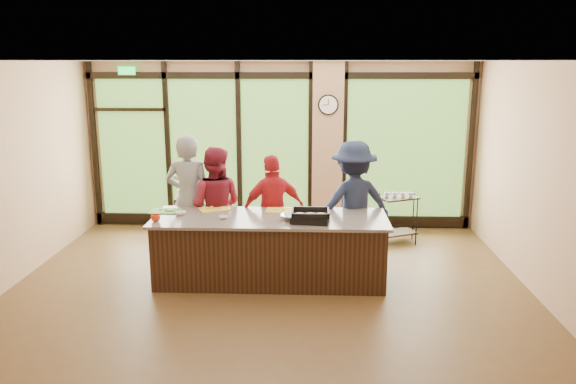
# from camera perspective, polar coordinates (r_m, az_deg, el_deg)

# --- Properties ---
(floor) EXTENTS (7.00, 7.00, 0.00)m
(floor) POSITION_cam_1_polar(r_m,az_deg,el_deg) (7.69, -1.95, -9.76)
(floor) COLOR brown
(floor) RESTS_ON ground
(ceiling) EXTENTS (7.00, 7.00, 0.00)m
(ceiling) POSITION_cam_1_polar(r_m,az_deg,el_deg) (7.09, -2.14, 13.19)
(ceiling) COLOR white
(ceiling) RESTS_ON back_wall
(back_wall) EXTENTS (7.00, 0.00, 7.00)m
(back_wall) POSITION_cam_1_polar(r_m,az_deg,el_deg) (10.19, -0.78, 4.71)
(back_wall) COLOR tan
(back_wall) RESTS_ON floor
(left_wall) EXTENTS (0.00, 6.00, 6.00)m
(left_wall) POSITION_cam_1_polar(r_m,az_deg,el_deg) (8.28, -26.99, 1.30)
(left_wall) COLOR tan
(left_wall) RESTS_ON floor
(right_wall) EXTENTS (0.00, 6.00, 6.00)m
(right_wall) POSITION_cam_1_polar(r_m,az_deg,el_deg) (7.80, 24.53, 0.91)
(right_wall) COLOR tan
(right_wall) RESTS_ON floor
(window_wall) EXTENTS (6.90, 0.12, 3.00)m
(window_wall) POSITION_cam_1_polar(r_m,az_deg,el_deg) (10.15, 0.13, 4.08)
(window_wall) COLOR tan
(window_wall) RESTS_ON floor
(island_base) EXTENTS (3.10, 1.00, 0.88)m
(island_base) POSITION_cam_1_polar(r_m,az_deg,el_deg) (7.81, -1.81, -5.94)
(island_base) COLOR black
(island_base) RESTS_ON floor
(countertop) EXTENTS (3.20, 1.10, 0.04)m
(countertop) POSITION_cam_1_polar(r_m,az_deg,el_deg) (7.68, -1.84, -2.69)
(countertop) COLOR gray
(countertop) RESTS_ON island_base
(wall_clock) EXTENTS (0.36, 0.04, 0.36)m
(wall_clock) POSITION_cam_1_polar(r_m,az_deg,el_deg) (9.97, 4.11, 8.83)
(wall_clock) COLOR black
(wall_clock) RESTS_ON window_wall
(cook_left) EXTENTS (0.77, 0.56, 1.96)m
(cook_left) POSITION_cam_1_polar(r_m,az_deg,el_deg) (8.49, -10.01, -0.76)
(cook_left) COLOR gray
(cook_left) RESTS_ON floor
(cook_midleft) EXTENTS (0.92, 0.74, 1.78)m
(cook_midleft) POSITION_cam_1_polar(r_m,az_deg,el_deg) (8.45, -7.47, -1.40)
(cook_midleft) COLOR maroon
(cook_midleft) RESTS_ON floor
(cook_midright) EXTENTS (1.06, 0.74, 1.67)m
(cook_midright) POSITION_cam_1_polar(r_m,az_deg,el_deg) (8.35, -1.52, -1.86)
(cook_midright) COLOR #B11B22
(cook_midright) RESTS_ON floor
(cook_right) EXTENTS (1.37, 1.04, 1.88)m
(cook_right) POSITION_cam_1_polar(r_m,az_deg,el_deg) (8.33, 6.64, -1.23)
(cook_right) COLOR #1A213A
(cook_right) RESTS_ON floor
(roasting_pan) EXTENTS (0.54, 0.44, 0.09)m
(roasting_pan) POSITION_cam_1_polar(r_m,az_deg,el_deg) (7.44, 2.29, -2.69)
(roasting_pan) COLOR black
(roasting_pan) RESTS_ON countertop
(mixing_bowl) EXTENTS (0.35, 0.35, 0.07)m
(mixing_bowl) POSITION_cam_1_polar(r_m,az_deg,el_deg) (7.53, 0.36, -2.54)
(mixing_bowl) COLOR silver
(mixing_bowl) RESTS_ON countertop
(cutting_board_left) EXTENTS (0.40, 0.30, 0.01)m
(cutting_board_left) POSITION_cam_1_polar(r_m,az_deg,el_deg) (8.13, -12.34, -1.91)
(cutting_board_left) COLOR green
(cutting_board_left) RESTS_ON countertop
(cutting_board_center) EXTENTS (0.50, 0.45, 0.01)m
(cutting_board_center) POSITION_cam_1_polar(r_m,az_deg,el_deg) (8.13, -7.51, -1.71)
(cutting_board_center) COLOR gold
(cutting_board_center) RESTS_ON countertop
(cutting_board_right) EXTENTS (0.40, 0.31, 0.01)m
(cutting_board_right) POSITION_cam_1_polar(r_m,az_deg,el_deg) (7.98, -0.86, -1.87)
(cutting_board_right) COLOR gold
(cutting_board_right) RESTS_ON countertop
(prep_bowl_near) EXTENTS (0.17, 0.17, 0.05)m
(prep_bowl_near) POSITION_cam_1_polar(r_m,az_deg,el_deg) (7.90, -10.86, -2.13)
(prep_bowl_near) COLOR white
(prep_bowl_near) RESTS_ON countertop
(prep_bowl_mid) EXTENTS (0.13, 0.13, 0.04)m
(prep_bowl_mid) POSITION_cam_1_polar(r_m,az_deg,el_deg) (7.63, -6.56, -2.57)
(prep_bowl_mid) COLOR white
(prep_bowl_mid) RESTS_ON countertop
(prep_bowl_far) EXTENTS (0.16, 0.16, 0.03)m
(prep_bowl_far) POSITION_cam_1_polar(r_m,az_deg,el_deg) (7.92, 2.90, -1.93)
(prep_bowl_far) COLOR white
(prep_bowl_far) RESTS_ON countertop
(red_ramekin) EXTENTS (0.13, 0.13, 0.10)m
(red_ramekin) POSITION_cam_1_polar(r_m,az_deg,el_deg) (7.64, -13.30, -2.59)
(red_ramekin) COLOR red
(red_ramekin) RESTS_ON countertop
(flower_stand) EXTENTS (0.38, 0.38, 0.71)m
(flower_stand) POSITION_cam_1_polar(r_m,az_deg,el_deg) (9.91, -10.30, -2.52)
(flower_stand) COLOR black
(flower_stand) RESTS_ON floor
(flower_vase) EXTENTS (0.35, 0.35, 0.29)m
(flower_vase) POSITION_cam_1_polar(r_m,az_deg,el_deg) (9.79, -10.42, 0.28)
(flower_vase) COLOR #917B4F
(flower_vase) RESTS_ON flower_stand
(bar_cart) EXTENTS (0.73, 0.59, 0.87)m
(bar_cart) POSITION_cam_1_polar(r_m,az_deg,el_deg) (9.61, 11.10, -2.04)
(bar_cart) COLOR black
(bar_cart) RESTS_ON floor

